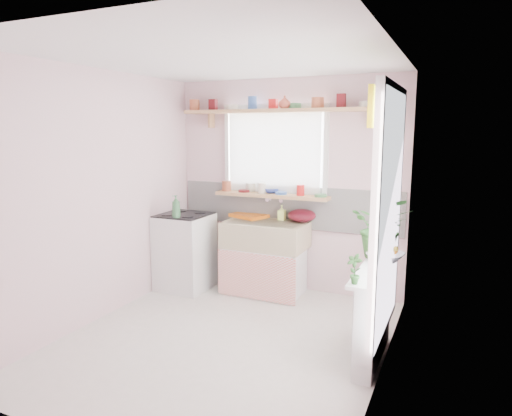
% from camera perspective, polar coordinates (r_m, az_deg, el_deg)
% --- Properties ---
extents(room, '(3.20, 3.20, 3.20)m').
position_cam_1_polar(room, '(4.52, 8.48, 2.83)').
color(room, silver).
rests_on(room, ground).
extents(sink_unit, '(0.95, 0.65, 1.11)m').
position_cam_1_polar(sink_unit, '(5.38, 1.14, -6.16)').
color(sink_unit, white).
rests_on(sink_unit, ground).
extents(cooker, '(0.58, 0.58, 0.93)m').
position_cam_1_polar(cooker, '(5.60, -8.87, -5.33)').
color(cooker, white).
rests_on(cooker, ground).
extents(radiator_ledge, '(0.22, 0.95, 0.78)m').
position_cam_1_polar(radiator_ledge, '(4.00, 14.46, -12.73)').
color(radiator_ledge, white).
rests_on(radiator_ledge, ground).
extents(windowsill, '(1.40, 0.22, 0.04)m').
position_cam_1_polar(windowsill, '(5.40, 1.95, 1.58)').
color(windowsill, tan).
rests_on(windowsill, room).
extents(pine_shelf, '(2.52, 0.24, 0.04)m').
position_cam_1_polar(pine_shelf, '(5.28, 3.51, 12.05)').
color(pine_shelf, tan).
rests_on(pine_shelf, room).
extents(shelf_crockery, '(2.47, 0.11, 0.12)m').
position_cam_1_polar(shelf_crockery, '(5.29, 3.28, 12.86)').
color(shelf_crockery, '#A55133').
rests_on(shelf_crockery, pine_shelf).
extents(sill_crockery, '(1.35, 0.11, 0.12)m').
position_cam_1_polar(sill_crockery, '(5.41, 1.47, 2.39)').
color(sill_crockery, '#A55133').
rests_on(sill_crockery, windowsill).
extents(dish_tray, '(0.50, 0.43, 0.04)m').
position_cam_1_polar(dish_tray, '(5.58, -0.86, -0.94)').
color(dish_tray, orange).
rests_on(dish_tray, sink_unit).
extents(colander, '(0.35, 0.35, 0.15)m').
position_cam_1_polar(colander, '(5.32, 5.75, -0.93)').
color(colander, '#4E0D19').
rests_on(colander, sink_unit).
extents(jade_plant, '(0.53, 0.46, 0.57)m').
position_cam_1_polar(jade_plant, '(4.19, 15.52, -2.29)').
color(jade_plant, '#2D6428').
rests_on(jade_plant, radiator_ledge).
extents(fruit_bowl, '(0.38, 0.38, 0.08)m').
position_cam_1_polar(fruit_bowl, '(4.16, 15.90, -5.89)').
color(fruit_bowl, silver).
rests_on(fruit_bowl, radiator_ledge).
extents(herb_pot, '(0.14, 0.12, 0.23)m').
position_cam_1_polar(herb_pot, '(3.48, 12.21, -7.48)').
color(herb_pot, '#2B6026').
rests_on(herb_pot, radiator_ledge).
extents(soap_bottle_sink, '(0.08, 0.09, 0.18)m').
position_cam_1_polar(soap_bottle_sink, '(5.40, 3.24, -0.58)').
color(soap_bottle_sink, '#E2FB6F').
rests_on(soap_bottle_sink, sink_unit).
extents(sill_cup, '(0.14, 0.14, 0.10)m').
position_cam_1_polar(sill_cup, '(5.56, -0.60, 2.58)').
color(sill_cup, beige).
rests_on(sill_cup, windowsill).
extents(sill_bowl, '(0.20, 0.20, 0.06)m').
position_cam_1_polar(sill_bowl, '(5.45, 1.99, 2.19)').
color(sill_bowl, '#3144A2').
rests_on(sill_bowl, windowsill).
extents(shelf_vase, '(0.16, 0.16, 0.14)m').
position_cam_1_polar(shelf_vase, '(5.22, 3.59, 13.07)').
color(shelf_vase, '#AF4835').
rests_on(shelf_vase, pine_shelf).
extents(cooker_bottle, '(0.13, 0.13, 0.26)m').
position_cam_1_polar(cooker_bottle, '(5.28, -9.97, 0.20)').
color(cooker_bottle, '#3D7A4A').
rests_on(cooker_bottle, cooker).
extents(fruit, '(0.20, 0.14, 0.10)m').
position_cam_1_polar(fruit, '(4.15, 16.03, -5.06)').
color(fruit, orange).
rests_on(fruit, fruit_bowl).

